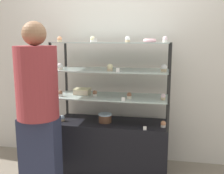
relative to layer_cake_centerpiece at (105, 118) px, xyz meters
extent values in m
plane|color=gray|center=(0.08, 0.03, -0.65)|extent=(20.00, 20.00, 0.00)
cube|color=silver|center=(0.08, 0.42, 0.65)|extent=(8.00, 0.05, 2.60)
cube|color=black|center=(0.08, 0.03, -0.35)|extent=(1.30, 0.48, 0.60)
cube|color=black|center=(-0.56, 0.26, 0.10)|extent=(0.02, 0.02, 0.31)
cube|color=black|center=(0.72, 0.26, 0.10)|extent=(0.02, 0.02, 0.31)
cube|color=black|center=(-0.56, -0.20, 0.10)|extent=(0.02, 0.02, 0.31)
cube|color=black|center=(0.72, -0.20, 0.10)|extent=(0.02, 0.02, 0.31)
cube|color=#B2C6C1|center=(0.08, 0.03, 0.25)|extent=(1.30, 0.48, 0.01)
cube|color=black|center=(-0.56, 0.26, 0.41)|extent=(0.02, 0.02, 0.31)
cube|color=black|center=(0.72, 0.26, 0.41)|extent=(0.02, 0.02, 0.31)
cube|color=black|center=(-0.56, -0.20, 0.41)|extent=(0.02, 0.02, 0.31)
cube|color=black|center=(0.72, -0.20, 0.41)|extent=(0.02, 0.02, 0.31)
cube|color=#B2C6C1|center=(0.08, 0.03, 0.56)|extent=(1.30, 0.48, 0.01)
cube|color=black|center=(-0.56, 0.26, 0.72)|extent=(0.02, 0.02, 0.31)
cube|color=black|center=(0.72, 0.26, 0.72)|extent=(0.02, 0.02, 0.31)
cube|color=black|center=(-0.56, -0.20, 0.72)|extent=(0.02, 0.02, 0.31)
cube|color=black|center=(0.72, -0.20, 0.72)|extent=(0.02, 0.02, 0.31)
cube|color=#B2C6C1|center=(0.08, 0.03, 0.87)|extent=(1.30, 0.48, 0.01)
cylinder|color=brown|center=(0.00, 0.00, -0.01)|extent=(0.15, 0.15, 0.09)
cylinder|color=silver|center=(0.00, 0.00, 0.04)|extent=(0.16, 0.16, 0.02)
cube|color=beige|center=(-0.30, 0.08, 0.29)|extent=(0.18, 0.16, 0.06)
cube|color=#F4EAB2|center=(-0.30, 0.08, 0.32)|extent=(0.19, 0.16, 0.01)
cylinder|color=#CCB28C|center=(-0.51, -0.05, -0.04)|extent=(0.06, 0.06, 0.03)
sphere|color=silver|center=(-0.51, -0.05, -0.01)|extent=(0.06, 0.06, 0.06)
cylinder|color=white|center=(0.67, -0.05, -0.04)|extent=(0.06, 0.06, 0.03)
sphere|color=#E5996B|center=(0.67, -0.05, -0.01)|extent=(0.06, 0.06, 0.06)
cube|color=white|center=(0.48, -0.19, -0.03)|extent=(0.04, 0.00, 0.04)
cylinder|color=white|center=(-0.51, -0.09, 0.27)|extent=(0.05, 0.05, 0.03)
sphere|color=#8C5B42|center=(-0.51, -0.09, 0.30)|extent=(0.05, 0.05, 0.05)
cylinder|color=white|center=(-0.12, -0.02, 0.27)|extent=(0.05, 0.05, 0.03)
sphere|color=#8C5B42|center=(-0.12, -0.02, 0.30)|extent=(0.05, 0.05, 0.05)
cylinder|color=beige|center=(0.29, -0.06, 0.27)|extent=(0.05, 0.05, 0.03)
sphere|color=#8C5B42|center=(0.29, -0.06, 0.30)|extent=(0.05, 0.05, 0.05)
cylinder|color=#CCB28C|center=(0.66, -0.05, 0.27)|extent=(0.05, 0.05, 0.03)
sphere|color=silver|center=(0.66, -0.05, 0.30)|extent=(0.05, 0.05, 0.05)
cube|color=white|center=(0.24, -0.19, 0.28)|extent=(0.04, 0.00, 0.04)
cylinder|color=beige|center=(-0.50, -0.09, 0.58)|extent=(0.06, 0.06, 0.03)
sphere|color=white|center=(-0.50, -0.09, 0.61)|extent=(0.06, 0.06, 0.06)
cylinder|color=#CCB28C|center=(0.07, -0.08, 0.58)|extent=(0.06, 0.06, 0.03)
sphere|color=#F4EAB2|center=(0.07, -0.08, 0.61)|extent=(0.06, 0.06, 0.06)
cylinder|color=#CCB28C|center=(0.66, -0.03, 0.58)|extent=(0.06, 0.06, 0.03)
sphere|color=white|center=(0.66, -0.03, 0.61)|extent=(0.06, 0.06, 0.06)
cube|color=white|center=(0.18, -0.19, 0.59)|extent=(0.04, 0.00, 0.04)
cylinder|color=#CCB28C|center=(-0.51, -0.05, 0.89)|extent=(0.05, 0.05, 0.02)
sphere|color=#E5996B|center=(-0.51, -0.05, 0.92)|extent=(0.05, 0.05, 0.05)
cylinder|color=white|center=(-0.12, -0.09, 0.89)|extent=(0.05, 0.05, 0.02)
sphere|color=#F4EAB2|center=(-0.12, -0.09, 0.92)|extent=(0.05, 0.05, 0.05)
cylinder|color=#CCB28C|center=(0.26, -0.04, 0.89)|extent=(0.05, 0.05, 0.02)
sphere|color=white|center=(0.26, -0.04, 0.92)|extent=(0.05, 0.05, 0.05)
cylinder|color=white|center=(0.66, -0.02, 0.89)|extent=(0.05, 0.05, 0.02)
sphere|color=silver|center=(0.66, -0.02, 0.92)|extent=(0.05, 0.05, 0.05)
cube|color=white|center=(-0.06, -0.19, 0.90)|extent=(0.04, 0.00, 0.04)
torus|color=#EFB2BC|center=(0.50, 0.03, 0.90)|extent=(0.14, 0.14, 0.04)
cube|color=#282D47|center=(-0.54, -0.60, -0.25)|extent=(0.38, 0.21, 0.80)
cylinder|color=#993338|center=(-0.54, -0.60, 0.50)|extent=(0.40, 0.40, 0.70)
sphere|color=#936B4C|center=(-0.54, -0.60, 0.96)|extent=(0.23, 0.23, 0.23)
camera|label=1|loc=(0.63, -2.90, 0.91)|focal=42.00mm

